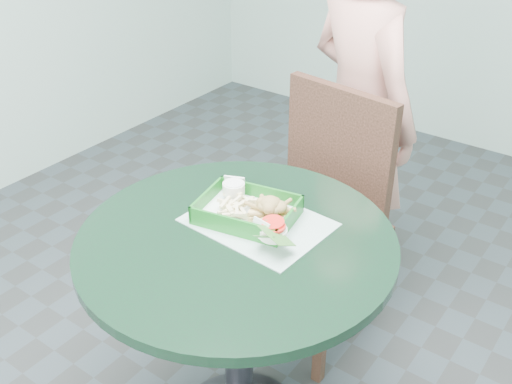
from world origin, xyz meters
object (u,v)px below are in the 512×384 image
Objects in this scene: diner_person at (359,117)px; cafe_table at (237,293)px; dining_chair at (320,201)px; food_basket at (247,219)px; crab_sandwich at (267,218)px; sauce_ramekin at (240,193)px.

cafe_table is at bearing 120.98° from diner_person.
food_basket is at bearing -74.36° from dining_chair.
food_basket is 0.08m from crab_sandwich.
dining_chair is at bearing 104.70° from crab_sandwich.
cafe_table is 3.28× the size of food_basket.
diner_person reaches higher than crab_sandwich.
dining_chair is 7.84× the size of crab_sandwich.
sauce_ramekin is at bearing -81.63° from dining_chair.
crab_sandwich is 0.15m from sauce_ramekin.
dining_chair is at bearing 97.66° from food_basket.
diner_person reaches higher than sauce_ramekin.
sauce_ramekin reaches higher than food_basket.
diner_person is 23.85× the size of sauce_ramekin.
dining_chair is 14.77× the size of sauce_ramekin.
dining_chair is 0.55m from sauce_ramekin.
crab_sandwich is (0.04, 0.08, 0.22)m from cafe_table.
diner_person is at bearing 97.64° from cafe_table.
food_basket reaches higher than cafe_table.
crab_sandwich is at bearing -67.31° from dining_chair.
crab_sandwich is at bearing 124.37° from diner_person.
sauce_ramekin is (-0.10, 0.14, 0.22)m from cafe_table.
sauce_ramekin reaches higher than cafe_table.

